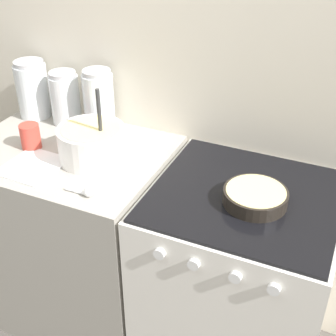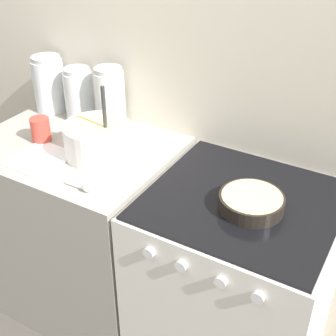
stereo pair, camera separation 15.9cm
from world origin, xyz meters
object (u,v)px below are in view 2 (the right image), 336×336
mixing_bowl (97,138)px  baking_pan (251,202)px  storage_jar_left (50,87)px  tin_can (41,130)px  stove (234,290)px  storage_jar_middle (79,97)px  storage_jar_right (110,102)px

mixing_bowl → baking_pan: mixing_bowl is taller
storage_jar_left → tin_can: 0.33m
stove → storage_jar_middle: bearing=166.1°
storage_jar_middle → storage_jar_left: bearing=180.0°
stove → tin_can: 1.06m
stove → baking_pan: size_ratio=4.05×
storage_jar_middle → baking_pan: bearing=-15.5°
stove → mixing_bowl: mixing_bowl is taller
stove → tin_can: size_ratio=8.63×
mixing_bowl → storage_jar_left: mixing_bowl is taller
storage_jar_right → tin_can: (-0.18, -0.27, -0.07)m
mixing_bowl → storage_jar_right: 0.26m
storage_jar_middle → storage_jar_right: storage_jar_right is taller
stove → mixing_bowl: 0.84m
storage_jar_left → stove: bearing=-11.7°
storage_jar_right → baking_pan: bearing=-18.8°
tin_can → storage_jar_middle: bearing=90.3°
baking_pan → storage_jar_left: size_ratio=0.85×
tin_can → storage_jar_left: bearing=124.2°
mixing_bowl → storage_jar_middle: size_ratio=1.27×
mixing_bowl → storage_jar_right: bearing=114.1°
stove → baking_pan: baking_pan is taller
baking_pan → storage_jar_middle: storage_jar_middle is taller
mixing_bowl → tin_can: bearing=-174.1°
stove → storage_jar_right: size_ratio=3.29×
stove → mixing_bowl: bearing=-179.3°
storage_jar_middle → storage_jar_right: (0.18, 0.00, 0.02)m
mixing_bowl → tin_can: size_ratio=2.91×
storage_jar_left → storage_jar_middle: 0.18m
storage_jar_right → tin_can: 0.33m
mixing_bowl → storage_jar_left: (-0.47, 0.24, 0.04)m
stove → tin_can: tin_can is taller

